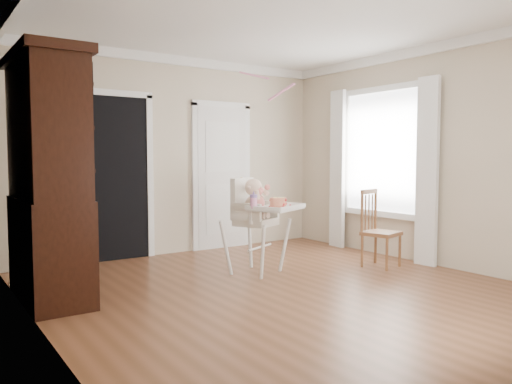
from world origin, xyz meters
TOP-DOWN VIEW (x-y plane):
  - floor at (0.00, 0.00)m, footprint 5.00×5.00m
  - ceiling at (0.00, 0.00)m, footprint 5.00×5.00m
  - wall_back at (0.00, 2.50)m, footprint 4.50×0.00m
  - wall_left at (-2.25, 0.00)m, footprint 0.00×5.00m
  - wall_right at (2.25, 0.00)m, footprint 0.00×5.00m
  - crown_molding at (0.00, 0.00)m, footprint 4.50×5.00m
  - doorway at (-0.90, 2.48)m, footprint 1.06×0.05m
  - closet_door at (0.70, 2.48)m, footprint 0.96×0.09m
  - window_right at (2.18, 0.80)m, footprint 0.13×1.84m
  - high_chair at (0.19, 0.85)m, footprint 0.90×0.97m
  - baby at (0.18, 0.88)m, footprint 0.36×0.26m
  - cake at (0.29, 0.57)m, footprint 0.24×0.24m
  - sippy_cup at (-0.00, 0.62)m, footprint 0.08×0.08m
  - china_cabinet at (-1.99, 1.08)m, footprint 0.60×1.35m
  - dining_chair at (1.61, 0.29)m, footprint 0.46×0.46m
  - streamer at (0.33, 1.10)m, footprint 0.10×0.49m

SIDE VIEW (x-z plane):
  - floor at x=0.00m, z-range 0.00..0.00m
  - dining_chair at x=1.61m, z-range -0.03..0.90m
  - high_chair at x=0.19m, z-range 0.13..1.24m
  - cake at x=0.29m, z-range 0.77..0.88m
  - baby at x=0.18m, z-range 0.60..1.08m
  - sippy_cup at x=0.00m, z-range 0.76..0.95m
  - closet_door at x=0.70m, z-range -0.04..2.09m
  - doorway at x=-0.90m, z-range 0.00..2.22m
  - china_cabinet at x=-1.99m, z-range 0.00..2.27m
  - window_right at x=2.18m, z-range 0.14..2.44m
  - wall_back at x=0.00m, z-range -0.90..3.60m
  - wall_left at x=-2.25m, z-range -1.15..3.85m
  - wall_right at x=2.25m, z-range -1.15..3.85m
  - streamer at x=0.33m, z-range 2.21..2.36m
  - crown_molding at x=0.00m, z-range 2.58..2.70m
  - ceiling at x=0.00m, z-range 2.70..2.70m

